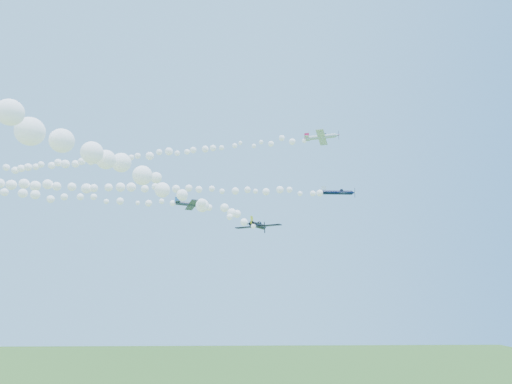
{
  "coord_description": "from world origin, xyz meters",
  "views": [
    {
      "loc": [
        3.42,
        -87.72,
        25.58
      ],
      "look_at": [
        5.84,
        -7.55,
        44.22
      ],
      "focal_mm": 30.0,
      "sensor_mm": 36.0,
      "label": 1
    }
  ],
  "objects_px": {
    "plane_white": "(322,137)",
    "plane_black": "(258,226)",
    "plane_grey": "(192,204)",
    "plane_navy": "(338,193)"
  },
  "relations": [
    {
      "from": "plane_white",
      "to": "plane_black",
      "type": "relative_size",
      "value": 1.16
    },
    {
      "from": "plane_white",
      "to": "plane_grey",
      "type": "height_order",
      "value": "plane_white"
    },
    {
      "from": "plane_black",
      "to": "plane_white",
      "type": "bearing_deg",
      "value": -10.68
    },
    {
      "from": "plane_navy",
      "to": "plane_grey",
      "type": "height_order",
      "value": "plane_navy"
    },
    {
      "from": "plane_navy",
      "to": "plane_grey",
      "type": "xyz_separation_m",
      "value": [
        -31.39,
        -13.7,
        -5.72
      ]
    },
    {
      "from": "plane_grey",
      "to": "plane_white",
      "type": "bearing_deg",
      "value": -17.48
    },
    {
      "from": "plane_white",
      "to": "plane_black",
      "type": "distance_m",
      "value": 33.69
    },
    {
      "from": "plane_white",
      "to": "plane_grey",
      "type": "relative_size",
      "value": 1.06
    },
    {
      "from": "plane_navy",
      "to": "plane_grey",
      "type": "relative_size",
      "value": 1.21
    },
    {
      "from": "plane_grey",
      "to": "plane_black",
      "type": "distance_m",
      "value": 26.46
    }
  ]
}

